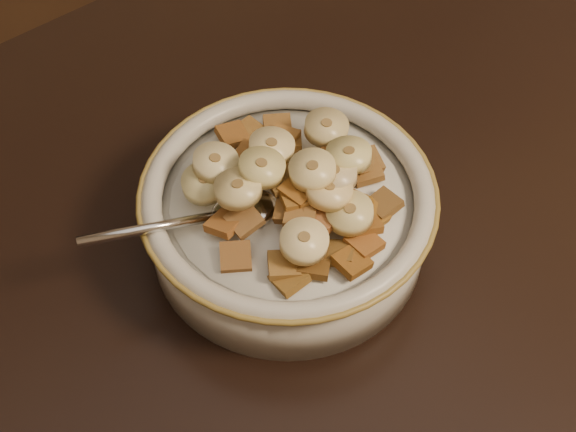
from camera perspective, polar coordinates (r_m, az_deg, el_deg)
cereal_bowl at (r=0.57m, az=0.00°, el=-0.40°), size 0.20×0.20×0.05m
milk at (r=0.55m, az=0.00°, el=1.08°), size 0.16×0.16×0.00m
spoon at (r=0.54m, az=-3.10°, el=0.43°), size 0.05×0.05×0.01m
cereal_square_0 at (r=0.57m, az=-0.40°, el=5.59°), size 0.03×0.03×0.01m
cereal_square_1 at (r=0.52m, az=2.73°, el=0.11°), size 0.02×0.02×0.01m
cereal_square_2 at (r=0.54m, az=6.79°, el=0.84°), size 0.02×0.02×0.01m
cereal_square_3 at (r=0.51m, az=-0.28°, el=-3.50°), size 0.03×0.03×0.01m
cereal_square_4 at (r=0.52m, az=-3.13°, el=-0.27°), size 0.02×0.02×0.01m
cereal_square_5 at (r=0.52m, az=0.59°, el=1.29°), size 0.03×0.03×0.01m
cereal_square_6 at (r=0.56m, az=5.61°, el=3.91°), size 0.02×0.03×0.01m
cereal_square_7 at (r=0.56m, az=-1.16°, el=4.38°), size 0.02×0.02×0.01m
cereal_square_8 at (r=0.53m, az=5.86°, el=-0.00°), size 0.02×0.02×0.01m
cereal_square_9 at (r=0.52m, az=-3.74°, el=-2.91°), size 0.03×0.03×0.01m
cereal_square_10 at (r=0.51m, az=1.86°, el=-3.50°), size 0.03×0.03×0.01m
cereal_square_11 at (r=0.51m, az=0.10°, el=-4.48°), size 0.02×0.02×0.01m
cereal_square_12 at (r=0.52m, az=5.44°, el=-1.93°), size 0.02×0.02×0.01m
cereal_square_13 at (r=0.52m, az=3.66°, el=-2.65°), size 0.03×0.03×0.01m
cereal_square_14 at (r=0.53m, az=-4.54°, el=-0.55°), size 0.03×0.03×0.01m
cereal_square_15 at (r=0.56m, az=-2.73°, el=4.33°), size 0.03×0.03×0.01m
cereal_square_16 at (r=0.52m, az=0.19°, el=0.49°), size 0.03×0.03×0.01m
cereal_square_17 at (r=0.52m, az=0.89°, el=0.05°), size 0.03×0.03×0.01m
cereal_square_18 at (r=0.57m, az=-0.03°, el=5.32°), size 0.03×0.03×0.01m
cereal_square_19 at (r=0.53m, az=4.62°, el=0.82°), size 0.02×0.02×0.01m
cereal_square_20 at (r=0.52m, az=0.74°, el=1.87°), size 0.02×0.02×0.01m
cereal_square_21 at (r=0.53m, az=5.42°, el=-0.50°), size 0.03×0.03×0.01m
cereal_square_22 at (r=0.56m, az=5.64°, el=3.21°), size 0.03×0.03×0.01m
cereal_square_23 at (r=0.51m, az=4.55°, el=-3.27°), size 0.02×0.02×0.01m
cereal_square_24 at (r=0.59m, az=-2.82°, el=6.03°), size 0.02×0.02×0.01m
cereal_square_25 at (r=0.53m, az=-0.43°, el=2.64°), size 0.02×0.02×0.01m
cereal_square_26 at (r=0.58m, az=-3.96°, el=5.77°), size 0.02×0.02×0.01m
cereal_square_27 at (r=0.55m, az=2.60°, el=3.72°), size 0.02×0.02×0.01m
cereal_square_28 at (r=0.59m, az=-0.74°, el=6.33°), size 0.03×0.03×0.01m
cereal_square_29 at (r=0.57m, az=5.06°, el=3.86°), size 0.03×0.03×0.01m
cereal_square_30 at (r=0.54m, az=3.60°, el=1.88°), size 0.03×0.03×0.01m
banana_slice_0 at (r=0.54m, az=-5.95°, el=2.34°), size 0.03×0.03×0.01m
banana_slice_1 at (r=0.50m, az=1.16°, el=-1.81°), size 0.03×0.03×0.01m
banana_slice_2 at (r=0.52m, az=-3.58°, el=1.96°), size 0.04×0.04×0.01m
banana_slice_3 at (r=0.52m, az=4.42°, el=0.20°), size 0.04×0.04×0.01m
banana_slice_4 at (r=0.54m, az=-1.17°, el=4.92°), size 0.04×0.04×0.01m
banana_slice_5 at (r=0.56m, az=2.75°, el=6.29°), size 0.04×0.04×0.01m
banana_slice_6 at (r=0.52m, az=2.93°, el=1.79°), size 0.04×0.04×0.02m
banana_slice_7 at (r=0.52m, az=-1.88°, el=3.46°), size 0.03×0.03×0.01m
banana_slice_8 at (r=0.54m, az=-5.18°, el=3.80°), size 0.03×0.03×0.01m
banana_slice_9 at (r=0.53m, az=3.28°, el=2.96°), size 0.04×0.04×0.01m
banana_slice_10 at (r=0.52m, az=1.75°, el=3.27°), size 0.04×0.04×0.01m
banana_slice_11 at (r=0.54m, az=4.34°, el=4.33°), size 0.03×0.04×0.01m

